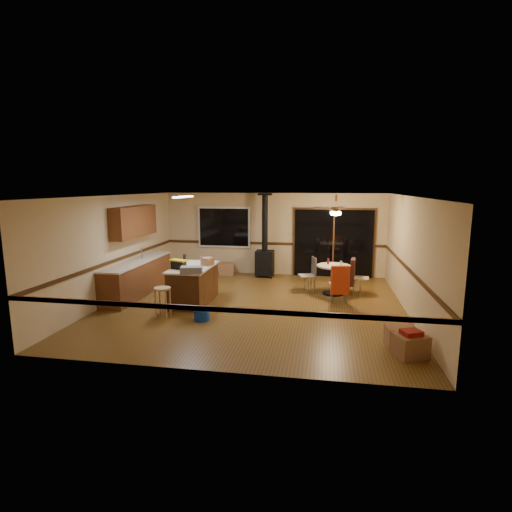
% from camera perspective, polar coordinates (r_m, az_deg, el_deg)
% --- Properties ---
extents(floor, '(7.00, 7.00, 0.00)m').
position_cam_1_polar(floor, '(9.64, -0.31, -7.05)').
color(floor, brown).
rests_on(floor, ground).
extents(ceiling, '(7.00, 7.00, 0.00)m').
position_cam_1_polar(ceiling, '(9.22, -0.32, 8.59)').
color(ceiling, silver).
rests_on(ceiling, ground).
extents(wall_back, '(7.00, 0.00, 7.00)m').
position_cam_1_polar(wall_back, '(12.77, 2.46, 3.14)').
color(wall_back, tan).
rests_on(wall_back, ground).
extents(wall_front, '(7.00, 0.00, 7.00)m').
position_cam_1_polar(wall_front, '(6.00, -6.24, -4.85)').
color(wall_front, tan).
rests_on(wall_front, ground).
extents(wall_left, '(0.00, 7.00, 7.00)m').
position_cam_1_polar(wall_left, '(10.53, -19.42, 1.09)').
color(wall_left, tan).
rests_on(wall_left, ground).
extents(wall_right, '(0.00, 7.00, 7.00)m').
position_cam_1_polar(wall_right, '(9.39, 21.22, -0.05)').
color(wall_right, tan).
rests_on(wall_right, ground).
extents(chair_rail, '(7.00, 7.00, 0.08)m').
position_cam_1_polar(chair_rail, '(9.40, -0.31, -1.22)').
color(chair_rail, '#3D230F').
rests_on(chair_rail, ground).
extents(window, '(1.72, 0.10, 1.32)m').
position_cam_1_polar(window, '(13.00, -4.59, 4.13)').
color(window, black).
rests_on(window, ground).
extents(sliding_door, '(2.52, 0.10, 2.10)m').
position_cam_1_polar(sliding_door, '(12.65, 10.99, 1.76)').
color(sliding_door, black).
rests_on(sliding_door, ground).
extents(lower_cabinets, '(0.60, 3.00, 0.86)m').
position_cam_1_polar(lower_cabinets, '(10.98, -16.52, -3.02)').
color(lower_cabinets, brown).
rests_on(lower_cabinets, ground).
extents(countertop, '(0.64, 3.04, 0.04)m').
position_cam_1_polar(countertop, '(10.89, -16.64, -0.71)').
color(countertop, beige).
rests_on(countertop, lower_cabinets).
extents(upper_cabinets, '(0.35, 2.00, 0.80)m').
position_cam_1_polar(upper_cabinets, '(10.99, -17.03, 4.73)').
color(upper_cabinets, brown).
rests_on(upper_cabinets, ground).
extents(kitchen_island, '(0.88, 1.68, 0.90)m').
position_cam_1_polar(kitchen_island, '(9.88, -8.92, -4.02)').
color(kitchen_island, '#462611').
rests_on(kitchen_island, ground).
extents(wood_stove, '(0.55, 0.50, 2.52)m').
position_cam_1_polar(wood_stove, '(12.44, 1.26, 0.30)').
color(wood_stove, black).
rests_on(wood_stove, ground).
extents(ceiling_fan, '(0.24, 0.24, 0.55)m').
position_cam_1_polar(ceiling_fan, '(10.43, 11.33, 6.44)').
color(ceiling_fan, brown).
rests_on(ceiling_fan, ceiling).
extents(fluorescent_strip, '(0.10, 1.20, 0.04)m').
position_cam_1_polar(fluorescent_strip, '(9.98, -10.35, 8.31)').
color(fluorescent_strip, white).
rests_on(fluorescent_strip, ceiling).
extents(toolbox_grey, '(0.52, 0.36, 0.15)m').
position_cam_1_polar(toolbox_grey, '(9.04, -9.21, -1.96)').
color(toolbox_grey, slate).
rests_on(toolbox_grey, kitchen_island).
extents(toolbox_black, '(0.37, 0.27, 0.19)m').
position_cam_1_polar(toolbox_black, '(9.55, -11.01, -1.26)').
color(toolbox_black, black).
rests_on(toolbox_black, kitchen_island).
extents(toolbox_yellow_lid, '(0.45, 0.32, 0.03)m').
position_cam_1_polar(toolbox_yellow_lid, '(9.53, -11.03, -0.62)').
color(toolbox_yellow_lid, gold).
rests_on(toolbox_yellow_lid, toolbox_black).
extents(box_on_island, '(0.26, 0.32, 0.19)m').
position_cam_1_polar(box_on_island, '(9.88, -6.90, -0.77)').
color(box_on_island, brown).
rests_on(box_on_island, kitchen_island).
extents(bottle_dark, '(0.09, 0.09, 0.26)m').
position_cam_1_polar(bottle_dark, '(10.02, -10.16, -0.48)').
color(bottle_dark, black).
rests_on(bottle_dark, kitchen_island).
extents(bottle_pink, '(0.08, 0.08, 0.21)m').
position_cam_1_polar(bottle_pink, '(9.87, -7.78, -0.72)').
color(bottle_pink, '#D84C8C').
rests_on(bottle_pink, kitchen_island).
extents(bottle_white, '(0.08, 0.08, 0.18)m').
position_cam_1_polar(bottle_white, '(10.00, -7.37, -0.67)').
color(bottle_white, white).
rests_on(bottle_white, kitchen_island).
extents(bar_stool, '(0.45, 0.45, 0.66)m').
position_cam_1_polar(bar_stool, '(8.98, -13.17, -6.44)').
color(bar_stool, tan).
rests_on(bar_stool, floor).
extents(blue_bucket, '(0.37, 0.37, 0.28)m').
position_cam_1_polar(blue_bucket, '(8.66, -7.77, -8.20)').
color(blue_bucket, '#0C33B0').
rests_on(blue_bucket, floor).
extents(dining_table, '(0.87, 0.87, 0.78)m').
position_cam_1_polar(dining_table, '(10.67, 11.02, -2.61)').
color(dining_table, black).
rests_on(dining_table, ground).
extents(glass_red, '(0.07, 0.07, 0.16)m').
position_cam_1_polar(glass_red, '(10.70, 10.27, -0.76)').
color(glass_red, '#590C14').
rests_on(glass_red, dining_table).
extents(glass_cream, '(0.07, 0.07, 0.13)m').
position_cam_1_polar(glass_cream, '(10.56, 12.06, -1.05)').
color(glass_cream, beige).
rests_on(glass_cream, dining_table).
extents(chair_left, '(0.51, 0.50, 0.51)m').
position_cam_1_polar(chair_left, '(10.79, 7.84, -2.06)').
color(chair_left, tan).
rests_on(chair_left, ground).
extents(chair_near, '(0.49, 0.53, 0.70)m').
position_cam_1_polar(chair_near, '(9.80, 11.90, -3.37)').
color(chair_near, tan).
rests_on(chair_near, ground).
extents(chair_right, '(0.51, 0.47, 0.70)m').
position_cam_1_polar(chair_right, '(10.75, 13.79, -2.26)').
color(chair_right, tan).
rests_on(chair_right, ground).
extents(box_under_window, '(0.57, 0.51, 0.38)m').
position_cam_1_polar(box_under_window, '(12.83, -4.33, -1.86)').
color(box_under_window, brown).
rests_on(box_under_window, floor).
extents(box_corner_a, '(0.63, 0.59, 0.38)m').
position_cam_1_polar(box_corner_a, '(7.32, 21.20, -11.86)').
color(box_corner_a, brown).
rests_on(box_corner_a, floor).
extents(box_corner_b, '(0.51, 0.45, 0.37)m').
position_cam_1_polar(box_corner_b, '(7.64, 19.83, -10.86)').
color(box_corner_b, brown).
rests_on(box_corner_b, floor).
extents(box_small_red, '(0.39, 0.36, 0.08)m').
position_cam_1_polar(box_small_red, '(7.24, 21.32, -10.16)').
color(box_small_red, maroon).
rests_on(box_small_red, box_corner_a).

